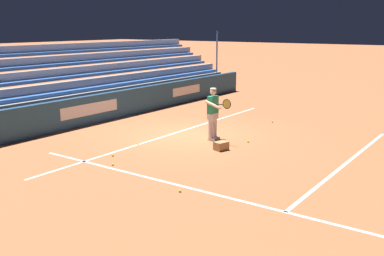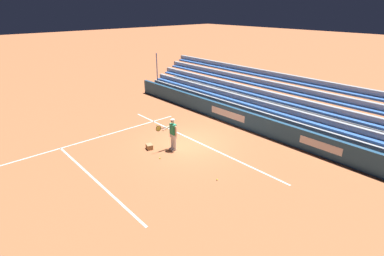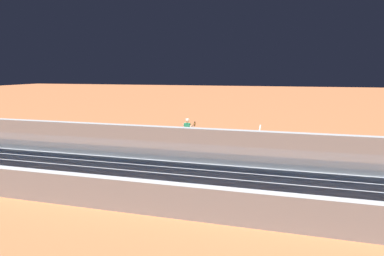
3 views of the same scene
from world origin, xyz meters
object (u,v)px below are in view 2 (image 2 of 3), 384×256
object	(u,v)px
tennis_ball_near_player	(157,125)
tennis_ball_far_right	(160,158)
tennis_player	(173,134)
tennis_ball_midcourt	(217,180)
ball_box_cardboard	(149,147)
tennis_ball_by_box	(143,125)
tennis_ball_on_baseline	(174,131)
tennis_ball_toward_net	(100,134)

from	to	relation	value
tennis_ball_near_player	tennis_ball_far_right	xyz separation A→B (m)	(-3.67, 2.43, 0.00)
tennis_ball_near_player	tennis_ball_far_right	distance (m)	4.40
tennis_player	tennis_ball_midcourt	distance (m)	3.75
tennis_player	ball_box_cardboard	bearing A→B (deg)	43.87
tennis_player	tennis_ball_by_box	xyz separation A→B (m)	(3.94, -0.69, -0.86)
ball_box_cardboard	tennis_ball_by_box	world-z (taller)	ball_box_cardboard
tennis_ball_near_player	ball_box_cardboard	bearing A→B (deg)	137.61
tennis_player	tennis_ball_far_right	bearing A→B (deg)	107.86
tennis_ball_near_player	tennis_ball_midcourt	xyz separation A→B (m)	(-6.93, 1.73, 0.00)
tennis_ball_on_baseline	tennis_ball_by_box	size ratio (longest dim) A/B	1.00
tennis_player	tennis_ball_toward_net	xyz separation A→B (m)	(4.47, 1.98, -0.86)
tennis_ball_on_baseline	tennis_ball_near_player	bearing A→B (deg)	11.96
ball_box_cardboard	tennis_ball_on_baseline	bearing A→B (deg)	-68.21
ball_box_cardboard	tennis_ball_far_right	xyz separation A→B (m)	(-1.27, 0.24, -0.10)
tennis_ball_by_box	tennis_ball_midcourt	xyz separation A→B (m)	(-7.56, 1.11, 0.00)
tennis_player	tennis_ball_by_box	distance (m)	4.09
tennis_ball_on_baseline	tennis_ball_by_box	xyz separation A→B (m)	(2.03, 0.92, 0.00)
ball_box_cardboard	tennis_ball_toward_net	bearing A→B (deg)	17.22
tennis_ball_near_player	tennis_ball_on_baseline	size ratio (longest dim) A/B	1.00
tennis_ball_near_player	tennis_ball_far_right	bearing A→B (deg)	146.48
tennis_ball_on_baseline	tennis_ball_by_box	distance (m)	2.23
tennis_ball_far_right	tennis_ball_midcourt	bearing A→B (deg)	-167.93
tennis_ball_on_baseline	tennis_ball_midcourt	distance (m)	5.89
tennis_player	ball_box_cardboard	world-z (taller)	tennis_player
tennis_player	tennis_ball_near_player	size ratio (longest dim) A/B	25.98
ball_box_cardboard	tennis_ball_midcourt	size ratio (longest dim) A/B	6.06
tennis_player	tennis_ball_midcourt	xyz separation A→B (m)	(-3.62, 0.42, -0.86)
tennis_player	tennis_ball_toward_net	size ratio (longest dim) A/B	25.98
tennis_ball_toward_net	tennis_ball_midcourt	bearing A→B (deg)	-169.09
tennis_player	tennis_ball_midcourt	world-z (taller)	tennis_player
ball_box_cardboard	tennis_ball_near_player	xyz separation A→B (m)	(2.40, -2.19, -0.10)
tennis_player	tennis_ball_by_box	bearing A→B (deg)	-9.93
tennis_player	tennis_ball_toward_net	world-z (taller)	tennis_player
tennis_ball_on_baseline	tennis_ball_midcourt	bearing A→B (deg)	159.83
tennis_player	tennis_ball_near_player	distance (m)	3.66
tennis_ball_far_right	tennis_player	bearing A→B (deg)	-72.14
ball_box_cardboard	tennis_ball_near_player	size ratio (longest dim) A/B	6.06
ball_box_cardboard	tennis_ball_by_box	size ratio (longest dim) A/B	6.06
tennis_ball_on_baseline	tennis_ball_midcourt	xyz separation A→B (m)	(-5.53, 2.03, 0.00)
tennis_ball_toward_net	tennis_ball_on_baseline	bearing A→B (deg)	-125.50
tennis_ball_toward_net	tennis_ball_far_right	distance (m)	4.90
tennis_ball_near_player	tennis_ball_by_box	world-z (taller)	same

